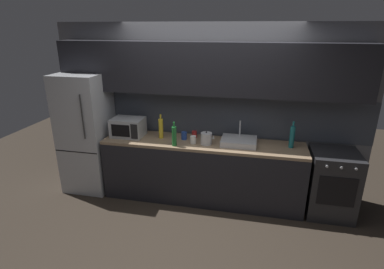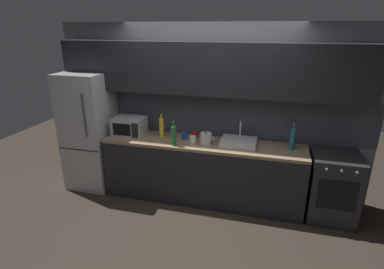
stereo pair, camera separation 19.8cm
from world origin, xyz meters
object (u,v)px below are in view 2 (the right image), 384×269
at_px(mug_blue, 184,136).
at_px(wine_bottle_yellow, 162,128).
at_px(refrigerator, 90,131).
at_px(mug_red, 195,134).
at_px(microwave, 130,126).
at_px(kettle, 206,139).
at_px(mug_white, 193,140).
at_px(oven_range, 332,187).
at_px(wine_bottle_green, 174,136).
at_px(wine_bottle_teal, 293,138).

bearing_deg(mug_blue, wine_bottle_yellow, -178.47).
relative_size(refrigerator, mug_red, 18.31).
xyz_separation_m(microwave, kettle, (1.19, -0.09, -0.05)).
xyz_separation_m(microwave, mug_white, (1.00, -0.10, -0.08)).
xyz_separation_m(kettle, wine_bottle_yellow, (-0.69, 0.11, 0.07)).
distance_m(oven_range, microwave, 2.95).
bearing_deg(refrigerator, mug_white, -2.76).
bearing_deg(mug_white, wine_bottle_green, -150.91).
distance_m(refrigerator, oven_range, 3.60).
distance_m(refrigerator, wine_bottle_yellow, 1.19).
bearing_deg(wine_bottle_teal, oven_range, -5.76).
xyz_separation_m(oven_range, mug_blue, (-2.04, 0.05, 0.50)).
distance_m(refrigerator, kettle, 1.87).
bearing_deg(mug_red, kettle, -46.01).
height_order(refrigerator, wine_bottle_teal, refrigerator).
xyz_separation_m(microwave, wine_bottle_yellow, (0.50, 0.02, 0.01)).
distance_m(wine_bottle_yellow, mug_white, 0.53).
distance_m(microwave, wine_bottle_green, 0.80).
height_order(microwave, mug_white, microwave).
distance_m(refrigerator, wine_bottle_green, 1.47).
bearing_deg(mug_blue, microwave, -177.87).
bearing_deg(microwave, refrigerator, -178.45).
xyz_separation_m(mug_red, mug_white, (0.03, -0.24, 0.00)).
relative_size(wine_bottle_yellow, mug_white, 3.29).
bearing_deg(wine_bottle_green, kettle, 18.81).
bearing_deg(mug_white, kettle, 3.62).
distance_m(kettle, wine_bottle_green, 0.45).
xyz_separation_m(refrigerator, mug_red, (1.65, 0.15, 0.05)).
height_order(wine_bottle_teal, mug_blue, wine_bottle_teal).
xyz_separation_m(wine_bottle_teal, mug_blue, (-1.48, -0.01, -0.10)).
height_order(refrigerator, mug_red, refrigerator).
xyz_separation_m(oven_range, kettle, (-1.70, -0.07, 0.53)).
distance_m(microwave, wine_bottle_teal, 2.32).
relative_size(wine_bottle_yellow, mug_blue, 3.25).
bearing_deg(refrigerator, oven_range, -0.02).
height_order(refrigerator, wine_bottle_green, refrigerator).
height_order(oven_range, microwave, microwave).
xyz_separation_m(kettle, wine_bottle_green, (-0.42, -0.14, 0.06)).
height_order(refrigerator, wine_bottle_yellow, refrigerator).
relative_size(microwave, mug_red, 4.66).
xyz_separation_m(wine_bottle_teal, mug_red, (-1.35, 0.10, -0.10)).
bearing_deg(wine_bottle_green, mug_white, 29.09).
xyz_separation_m(oven_range, wine_bottle_yellow, (-2.39, 0.04, 0.60)).
distance_m(microwave, mug_white, 1.01).
height_order(refrigerator, mug_white, refrigerator).
relative_size(oven_range, microwave, 1.96).
xyz_separation_m(wine_bottle_teal, wine_bottle_yellow, (-1.82, -0.01, -0.00)).
relative_size(microwave, wine_bottle_teal, 1.26).
xyz_separation_m(refrigerator, oven_range, (3.57, -0.00, -0.45)).
xyz_separation_m(refrigerator, wine_bottle_green, (1.45, -0.21, 0.14)).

